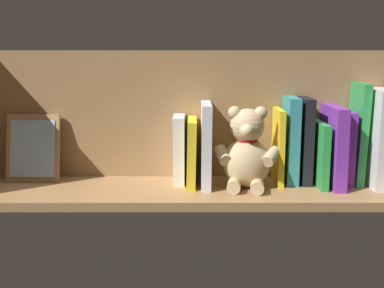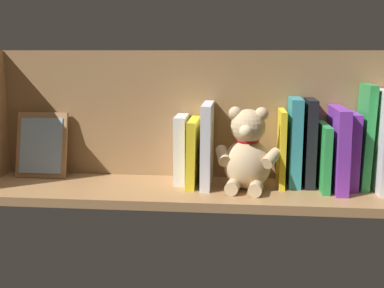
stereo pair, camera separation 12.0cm
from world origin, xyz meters
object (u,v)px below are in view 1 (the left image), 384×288
Objects in this scene: picture_frame_leaning at (34,148)px; teddy_bear at (247,152)px; dictionary_thick_white at (379,138)px; book_0 at (358,134)px.

teddy_bear is at bearing 172.61° from picture_frame_leaning.
book_0 is at bearing -23.24° from dictionary_thick_white.
dictionary_thick_white is 33.78cm from teddy_bear.
book_0 is 1.47× the size of picture_frame_leaning.
book_0 is 84.04cm from picture_frame_leaning.
dictionary_thick_white is at bearing -167.42° from teddy_bear.
dictionary_thick_white is 88.89cm from picture_frame_leaning.
picture_frame_leaning is at bearing -1.61° from book_0.
picture_frame_leaning is (55.18, -7.15, -0.41)cm from teddy_bear.
picture_frame_leaning is (88.71, -4.43, -3.60)cm from dictionary_thick_white.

